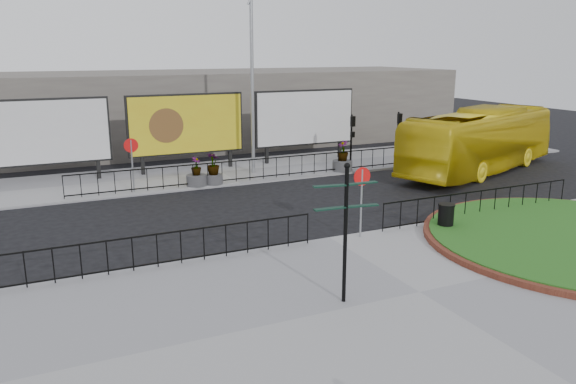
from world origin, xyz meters
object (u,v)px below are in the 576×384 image
planter_b (213,171)px  billboard_mid (186,125)px  bus (480,141)px  planter_c (342,160)px  lamp_post (252,82)px  planter_a (196,176)px  litter_bin (446,217)px  fingerpost_sign (346,220)px

planter_b → billboard_mid: bearing=94.8°
bus → planter_b: bearing=58.1°
planter_b → planter_c: (7.20, 0.01, -0.03)m
bus → planter_b: 14.35m
bus → lamp_post: bearing=48.1°
lamp_post → planter_c: (4.49, -1.59, -4.11)m
billboard_mid → lamp_post: size_ratio=0.67×
planter_a → planter_b: size_ratio=0.90×
lamp_post → litter_bin: lamp_post is taller
bus → planter_c: bearing=46.9°
lamp_post → planter_a: size_ratio=6.69×
billboard_mid → planter_a: 4.12m
fingerpost_sign → planter_a: bearing=99.6°
billboard_mid → planter_a: billboard_mid is taller
litter_bin → billboard_mid: bearing=111.9°
billboard_mid → bus: bearing=-24.1°
litter_bin → planter_b: size_ratio=0.65×
litter_bin → lamp_post: bearing=102.3°
fingerpost_sign → litter_bin: 7.41m
litter_bin → bus: bearing=41.4°
fingerpost_sign → litter_bin: (6.28, 3.53, -1.70)m
billboard_mid → fingerpost_sign: bearing=-92.1°
fingerpost_sign → planter_c: bearing=69.9°
billboard_mid → fingerpost_sign: (-0.64, -17.60, -0.27)m
planter_b → planter_c: planter_c is taller
lamp_post → fingerpost_sign: bearing=-103.1°
billboard_mid → planter_c: size_ratio=3.78×
fingerpost_sign → lamp_post: bearing=86.9°
planter_a → planter_c: planter_c is taller
planter_c → fingerpost_sign: bearing=-120.1°
lamp_post → planter_c: size_ratio=5.63×
lamp_post → planter_a: 5.75m
planter_c → billboard_mid: bearing=154.6°
litter_bin → planter_b: planter_b is taller
planter_c → litter_bin: bearing=-100.0°
litter_bin → planter_c: (1.86, 10.51, 0.10)m
bus → planter_c: size_ratio=7.44×
planter_a → planter_b: bearing=-1.7°
billboard_mid → planter_a: bearing=-98.7°
fingerpost_sign → planter_a: (0.10, 14.05, -1.75)m
bus → planter_b: size_ratio=7.98×
bus → planter_a: 15.19m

